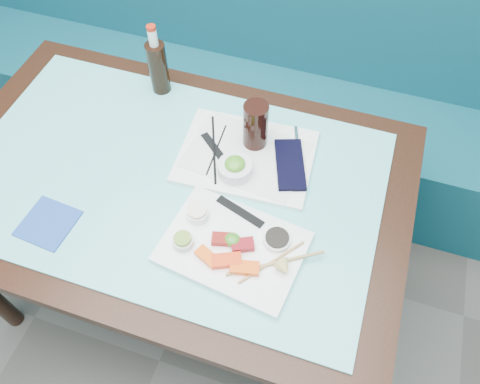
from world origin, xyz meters
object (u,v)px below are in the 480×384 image
(serving_tray, at_px, (246,156))
(blue_napkin, at_px, (48,223))
(dining_table, at_px, (173,195))
(cola_bottle_body, at_px, (158,68))
(sashimi_plate, at_px, (233,247))
(booth_bench, at_px, (252,88))
(seaweed_bowl, at_px, (235,169))
(cola_glass, at_px, (255,125))

(serving_tray, relative_size, blue_napkin, 2.87)
(dining_table, height_order, cola_bottle_body, cola_bottle_body)
(sashimi_plate, bearing_deg, booth_bench, 111.47)
(seaweed_bowl, xyz_separation_m, cola_bottle_body, (-0.35, 0.27, 0.05))
(booth_bench, xyz_separation_m, seaweed_bowl, (0.18, -0.77, 0.42))
(booth_bench, height_order, blue_napkin, booth_bench)
(booth_bench, relative_size, dining_table, 2.14)
(serving_tray, bearing_deg, dining_table, -146.66)
(sashimi_plate, xyz_separation_m, cola_bottle_body, (-0.42, 0.50, 0.08))
(seaweed_bowl, distance_m, cola_bottle_body, 0.45)
(cola_glass, height_order, blue_napkin, cola_glass)
(seaweed_bowl, distance_m, blue_napkin, 0.54)
(booth_bench, bearing_deg, serving_tray, -74.77)
(cola_bottle_body, bearing_deg, blue_napkin, -97.92)
(serving_tray, distance_m, cola_bottle_body, 0.42)
(serving_tray, bearing_deg, cola_glass, 76.22)
(sashimi_plate, distance_m, seaweed_bowl, 0.24)
(blue_napkin, bearing_deg, cola_bottle_body, 82.08)
(cola_glass, bearing_deg, sashimi_plate, -81.80)
(booth_bench, distance_m, sashimi_plate, 1.11)
(serving_tray, bearing_deg, seaweed_bowl, -101.07)
(serving_tray, distance_m, blue_napkin, 0.59)
(dining_table, distance_m, seaweed_bowl, 0.23)
(seaweed_bowl, xyz_separation_m, blue_napkin, (-0.43, -0.32, -0.03))
(sashimi_plate, bearing_deg, dining_table, 154.47)
(serving_tray, height_order, seaweed_bowl, seaweed_bowl)
(cola_bottle_body, relative_size, blue_napkin, 1.30)
(sashimi_plate, height_order, seaweed_bowl, seaweed_bowl)
(sashimi_plate, bearing_deg, seaweed_bowl, 114.72)
(serving_tray, relative_size, cola_bottle_body, 2.21)
(booth_bench, bearing_deg, seaweed_bowl, -76.89)
(seaweed_bowl, bearing_deg, cola_glass, 81.25)
(sashimi_plate, xyz_separation_m, blue_napkin, (-0.51, -0.09, -0.01))
(dining_table, bearing_deg, booth_bench, 90.00)
(cola_glass, distance_m, blue_napkin, 0.64)
(sashimi_plate, height_order, cola_glass, cola_glass)
(cola_glass, bearing_deg, cola_bottle_body, 159.21)
(cola_glass, relative_size, blue_napkin, 1.11)
(seaweed_bowl, relative_size, cola_bottle_body, 0.56)
(booth_bench, distance_m, seaweed_bowl, 0.90)
(blue_napkin, bearing_deg, serving_tray, 41.29)
(serving_tray, bearing_deg, cola_bottle_body, 148.07)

